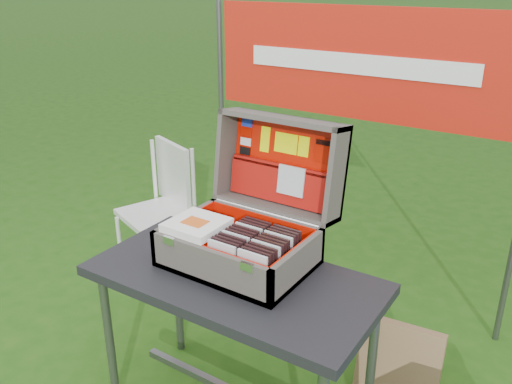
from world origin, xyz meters
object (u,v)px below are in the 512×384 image
Objects in this scene: suitcase at (247,198)px; chair at (155,216)px; cardboard_box at (398,365)px; table at (235,350)px.

chair is (-1.02, 0.53, -0.54)m from suitcase.
chair is 1.59m from cardboard_box.
cardboard_box is (0.52, 0.46, -0.16)m from table.
cardboard_box is at bearing 12.91° from chair.
chair is at bearing 146.74° from table.
cardboard_box is (1.56, -0.21, -0.22)m from chair.
cardboard_box is at bearing 40.82° from table.
suitcase reaches higher than cardboard_box.
suitcase reaches higher than table.
table is 3.00× the size of cardboard_box.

